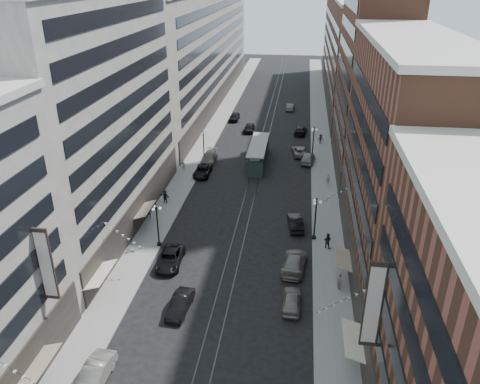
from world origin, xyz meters
The scene contains 36 objects.
ground centered at (0.00, 60.00, 0.00)m, with size 220.00×220.00×0.00m, color black.
sidewalk_west centered at (-11.00, 70.00, 0.07)m, with size 4.00×180.00×0.15m, color gray.
sidewalk_east centered at (11.00, 70.00, 0.07)m, with size 4.00×180.00×0.15m, color gray.
rail_west centered at (-0.70, 70.00, 0.01)m, with size 0.12×180.00×0.02m, color #2D2D33.
rail_east centered at (0.70, 70.00, 0.01)m, with size 0.12×180.00×0.02m, color #2D2D33.
building_west_mid centered at (-17.00, 33.00, 14.00)m, with size 8.00×36.00×28.00m, color #A8A495.
building_west_far centered at (-17.00, 96.00, 13.00)m, with size 8.00×90.00×26.00m, color #A8A495.
building_east_mid centered at (17.00, 28.00, 12.00)m, with size 8.00×30.00×24.00m, color brown.
building_east_tower centered at (17.00, 56.00, 21.00)m, with size 8.00×26.00×42.00m, color brown.
building_east_far centered at (17.00, 105.00, 12.00)m, with size 8.00×72.00×24.00m, color brown.
lamppost_sw_far centered at (-9.20, 28.00, 3.10)m, with size 1.03×1.14×5.52m.
lamppost_sw_mid centered at (-9.20, 55.00, 3.10)m, with size 1.03×1.14×5.52m.
lamppost_se_far centered at (9.20, 32.00, 3.10)m, with size 1.03×1.14×5.52m.
lamppost_se_mid centered at (9.20, 60.00, 3.10)m, with size 1.03×1.14×5.52m.
streetcar centered at (0.00, 55.92, 1.63)m, with size 2.82×12.73×3.52m.
car_1 centered at (-8.40, 7.32, 0.84)m, with size 1.79×5.13×1.69m, color gray.
car_2 centered at (-6.87, 24.43, 0.77)m, with size 2.57×5.57×1.55m, color black.
car_4 centered at (6.89, 18.88, 0.77)m, with size 1.83×4.54×1.55m, color slate.
car_5 centered at (-3.79, 16.87, 0.78)m, with size 1.65×4.74×1.56m, color black.
pedestrian_2 centered at (-12.46, 34.44, 1.03)m, with size 0.85×0.47×1.75m, color black.
pedestrian_4 centered at (11.67, 22.21, 1.04)m, with size 1.05×0.48×1.79m, color #A09384.
car_7 centered at (-8.40, 49.68, 0.73)m, with size 2.42×5.25×1.46m, color black.
car_8 centered at (-8.40, 55.60, 0.83)m, with size 2.33×5.73×1.66m, color #635F58.
car_9 centered at (-7.60, 80.51, 0.82)m, with size 1.93×4.81×1.64m, color black.
car_10 centered at (6.86, 34.56, 0.81)m, with size 1.72×4.92×1.62m, color black.
car_11 centered at (6.98, 60.97, 0.74)m, with size 2.45×5.32×1.48m, color slate.
car_12 centered at (6.94, 72.91, 0.78)m, with size 2.18×5.36×1.56m, color black.
car_13 centered at (-3.51, 73.02, 0.82)m, with size 1.93×4.79×1.63m, color black.
car_14 centered at (4.21, 90.55, 0.77)m, with size 1.63×4.67×1.54m, color #615F56.
pedestrian_5 centered at (-11.60, 39.16, 1.09)m, with size 1.74×0.50×1.88m, color black.
pedestrian_6 centered at (-11.83, 51.05, 0.99)m, with size 0.99×0.45×1.69m, color beige.
pedestrian_7 centered at (10.72, 30.10, 1.11)m, with size 0.93×0.51×1.92m, color black.
pedestrian_8 centered at (11.47, 48.88, 1.01)m, with size 0.63×0.41×1.72m, color gray.
pedestrian_9 centered at (10.77, 67.14, 1.07)m, with size 1.19×0.49×1.84m, color black.
car_extra_0 centered at (6.95, 25.40, 0.86)m, with size 2.41×5.93×1.72m, color #68675C.
car_extra_1 centered at (8.40, 57.44, 0.88)m, with size 2.08×5.16×1.76m, color gray.
Camera 1 is at (6.69, -18.19, 30.01)m, focal length 35.00 mm.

